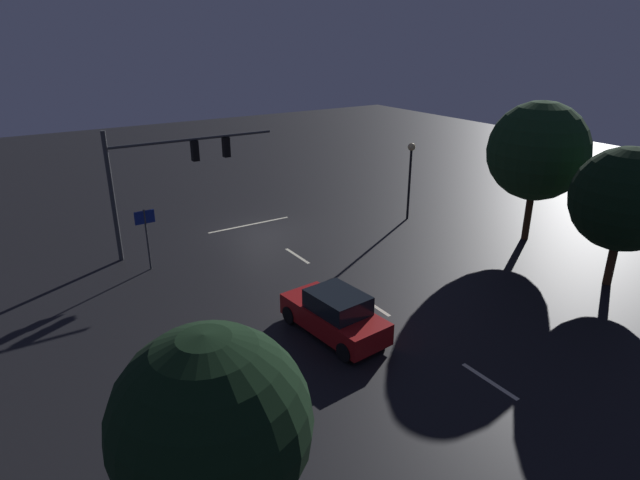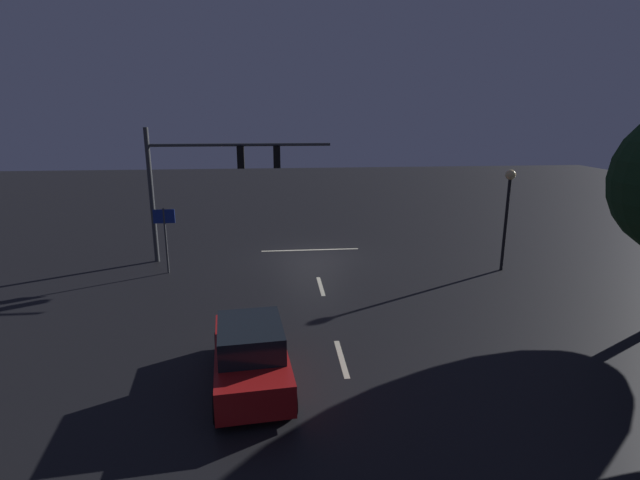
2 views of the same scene
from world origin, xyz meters
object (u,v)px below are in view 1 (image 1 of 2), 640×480
Objects in this scene: traffic_signal_assembly at (169,166)px; tree_left_far at (625,199)px; car_approaching at (335,314)px; route_sign at (146,227)px; street_lamp_left_kerb at (410,166)px; tree_right_near at (212,425)px; tree_left_near at (538,151)px.

traffic_signal_assembly reaches higher than tree_left_far.
car_approaching is at bearing 100.77° from traffic_signal_assembly.
traffic_signal_assembly is 2.89× the size of route_sign.
car_approaching is 10.24m from route_sign.
route_sign is at bearing 44.67° from traffic_signal_assembly.
street_lamp_left_kerb is 23.83m from tree_right_near.
street_lamp_left_kerb is at bearing -61.87° from tree_left_near.
car_approaching is at bearing 9.94° from tree_left_near.
traffic_signal_assembly is 1.39× the size of tree_left_far.
route_sign is at bearing -37.08° from tree_left_far.
route_sign is (1.87, 1.85, -2.19)m from traffic_signal_assembly.
route_sign is (4.00, -9.34, 1.29)m from car_approaching.
traffic_signal_assembly reaches higher than car_approaching.
tree_left_near is 1.19× the size of tree_left_far.
tree_left_far reaches higher than route_sign.
tree_right_near is at bearing 40.40° from street_lamp_left_kerb.
car_approaching is (-2.13, 11.19, -3.48)m from traffic_signal_assembly.
tree_left_far is (-12.38, 3.04, 3.06)m from car_approaching.
car_approaching is 10.82m from tree_right_near.
tree_right_near reaches higher than street_lamp_left_kerb.
traffic_signal_assembly is 1.38× the size of tree_right_near.
tree_right_near is (5.18, 18.33, 0.08)m from traffic_signal_assembly.
traffic_signal_assembly is 19.05m from tree_right_near.
tree_left_far is (-14.51, 14.23, -0.42)m from traffic_signal_assembly.
tree_left_far is (1.56, 5.48, -0.86)m from tree_left_near.
car_approaching is 0.74× the size of tree_right_near.
tree_right_near is (3.30, 16.48, 2.27)m from route_sign.
tree_left_near reaches higher than street_lamp_left_kerb.
tree_left_far is (-16.38, 12.38, 1.77)m from route_sign.
route_sign is at bearing -66.80° from car_approaching.
street_lamp_left_kerb reaches higher than car_approaching.
car_approaching is at bearing 37.45° from street_lamp_left_kerb.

